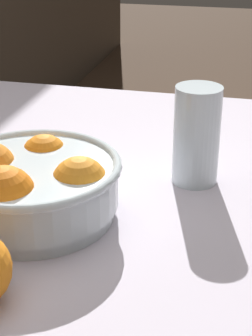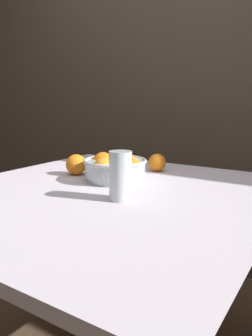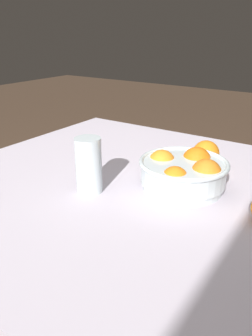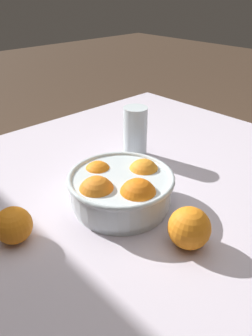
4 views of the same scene
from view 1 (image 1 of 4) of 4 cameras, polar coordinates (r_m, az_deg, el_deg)
dining_table at (r=0.82m, az=1.01°, el=-8.96°), size 1.04×1.10×0.73m
fruit_bowl at (r=0.75m, az=-9.66°, el=-1.68°), size 0.24×0.24×0.10m
juice_glass at (r=0.83m, az=7.16°, el=2.94°), size 0.07×0.07×0.15m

